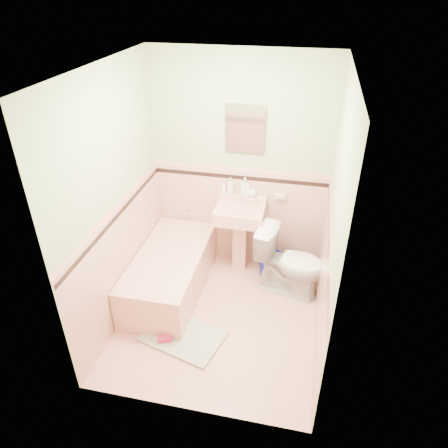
% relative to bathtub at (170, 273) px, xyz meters
% --- Properties ---
extents(floor, '(2.20, 2.20, 0.00)m').
position_rel_bathtub_xyz_m(floor, '(0.63, -0.33, -0.23)').
color(floor, '#E6A696').
rests_on(floor, ground).
extents(ceiling, '(2.20, 2.20, 0.00)m').
position_rel_bathtub_xyz_m(ceiling, '(0.63, -0.33, 2.27)').
color(ceiling, white).
rests_on(ceiling, ground).
extents(wall_back, '(2.50, 0.00, 2.50)m').
position_rel_bathtub_xyz_m(wall_back, '(0.63, 0.77, 1.02)').
color(wall_back, beige).
rests_on(wall_back, ground).
extents(wall_front, '(2.50, 0.00, 2.50)m').
position_rel_bathtub_xyz_m(wall_front, '(0.63, -1.43, 1.02)').
color(wall_front, beige).
rests_on(wall_front, ground).
extents(wall_left, '(0.00, 2.50, 2.50)m').
position_rel_bathtub_xyz_m(wall_left, '(-0.37, -0.33, 1.02)').
color(wall_left, beige).
rests_on(wall_left, ground).
extents(wall_right, '(0.00, 2.50, 2.50)m').
position_rel_bathtub_xyz_m(wall_right, '(1.63, -0.33, 1.02)').
color(wall_right, beige).
rests_on(wall_right, ground).
extents(wainscot_back, '(2.00, 0.00, 2.00)m').
position_rel_bathtub_xyz_m(wainscot_back, '(0.63, 0.76, 0.38)').
color(wainscot_back, '#E8AB9C').
rests_on(wainscot_back, ground).
extents(wainscot_front, '(2.00, 0.00, 2.00)m').
position_rel_bathtub_xyz_m(wainscot_front, '(0.63, -1.42, 0.38)').
color(wainscot_front, '#E8AB9C').
rests_on(wainscot_front, ground).
extents(wainscot_left, '(0.00, 2.20, 2.20)m').
position_rel_bathtub_xyz_m(wainscot_left, '(-0.36, -0.33, 0.38)').
color(wainscot_left, '#E8AB9C').
rests_on(wainscot_left, ground).
extents(wainscot_right, '(0.00, 2.20, 2.20)m').
position_rel_bathtub_xyz_m(wainscot_right, '(1.62, -0.33, 0.38)').
color(wainscot_right, '#E8AB9C').
rests_on(wainscot_right, ground).
extents(accent_back, '(2.00, 0.00, 2.00)m').
position_rel_bathtub_xyz_m(accent_back, '(0.63, 0.75, 0.90)').
color(accent_back, black).
rests_on(accent_back, ground).
extents(accent_front, '(2.00, 0.00, 2.00)m').
position_rel_bathtub_xyz_m(accent_front, '(0.63, -1.41, 0.90)').
color(accent_front, black).
rests_on(accent_front, ground).
extents(accent_left, '(0.00, 2.20, 2.20)m').
position_rel_bathtub_xyz_m(accent_left, '(-0.35, -0.33, 0.89)').
color(accent_left, black).
rests_on(accent_left, ground).
extents(accent_right, '(0.00, 2.20, 2.20)m').
position_rel_bathtub_xyz_m(accent_right, '(1.61, -0.33, 0.89)').
color(accent_right, black).
rests_on(accent_right, ground).
extents(cap_back, '(2.00, 0.00, 2.00)m').
position_rel_bathtub_xyz_m(cap_back, '(0.63, 0.75, 0.99)').
color(cap_back, '#E69C91').
rests_on(cap_back, ground).
extents(cap_front, '(2.00, 0.00, 2.00)m').
position_rel_bathtub_xyz_m(cap_front, '(0.63, -1.41, 0.99)').
color(cap_front, '#E69C91').
rests_on(cap_front, ground).
extents(cap_left, '(0.00, 2.20, 2.20)m').
position_rel_bathtub_xyz_m(cap_left, '(-0.35, -0.33, 1.00)').
color(cap_left, '#E69C91').
rests_on(cap_left, ground).
extents(cap_right, '(0.00, 2.20, 2.20)m').
position_rel_bathtub_xyz_m(cap_right, '(1.61, -0.33, 1.00)').
color(cap_right, '#E69C91').
rests_on(cap_right, ground).
extents(bathtub, '(0.70, 1.50, 0.45)m').
position_rel_bathtub_xyz_m(bathtub, '(0.00, 0.00, 0.00)').
color(bathtub, '#E1A192').
rests_on(bathtub, floor).
extents(tub_faucet, '(0.04, 0.12, 0.04)m').
position_rel_bathtub_xyz_m(tub_faucet, '(0.00, 0.72, 0.41)').
color(tub_faucet, silver).
rests_on(tub_faucet, wall_back).
extents(sink, '(0.55, 0.48, 0.86)m').
position_rel_bathtub_xyz_m(sink, '(0.68, 0.53, 0.21)').
color(sink, '#E1A192').
rests_on(sink, floor).
extents(sink_faucet, '(0.02, 0.02, 0.10)m').
position_rel_bathtub_xyz_m(sink_faucet, '(0.68, 0.67, 0.72)').
color(sink_faucet, silver).
rests_on(sink_faucet, sink).
extents(medicine_cabinet, '(0.36, 0.04, 0.46)m').
position_rel_bathtub_xyz_m(medicine_cabinet, '(0.68, 0.74, 1.47)').
color(medicine_cabinet, white).
rests_on(medicine_cabinet, wall_back).
extents(soap_dish, '(0.13, 0.07, 0.04)m').
position_rel_bathtub_xyz_m(soap_dish, '(1.10, 0.73, 0.72)').
color(soap_dish, '#E1A192').
rests_on(soap_dish, wall_back).
extents(soap_bottle_left, '(0.10, 0.10, 0.20)m').
position_rel_bathtub_xyz_m(soap_bottle_left, '(0.53, 0.71, 0.80)').
color(soap_bottle_left, '#B2B2B2').
rests_on(soap_bottle_left, sink).
extents(soap_bottle_mid, '(0.12, 0.12, 0.22)m').
position_rel_bathtub_xyz_m(soap_bottle_mid, '(0.70, 0.71, 0.80)').
color(soap_bottle_mid, '#B2B2B2').
rests_on(soap_bottle_mid, sink).
extents(soap_bottle_right, '(0.12, 0.12, 0.14)m').
position_rel_bathtub_xyz_m(soap_bottle_right, '(0.79, 0.71, 0.77)').
color(soap_bottle_right, '#B2B2B2').
rests_on(soap_bottle_right, sink).
extents(tube, '(0.04, 0.04, 0.12)m').
position_rel_bathtub_xyz_m(tube, '(0.46, 0.71, 0.76)').
color(tube, white).
rests_on(tube, sink).
extents(toilet, '(0.83, 0.58, 0.77)m').
position_rel_bathtub_xyz_m(toilet, '(1.30, 0.27, 0.16)').
color(toilet, white).
rests_on(toilet, floor).
extents(bucket, '(0.35, 0.35, 0.28)m').
position_rel_bathtub_xyz_m(bucket, '(1.06, 0.51, -0.08)').
color(bucket, '#0512A5').
rests_on(bucket, floor).
extents(bath_mat, '(0.87, 0.69, 0.03)m').
position_rel_bathtub_xyz_m(bath_mat, '(0.35, -0.68, -0.21)').
color(bath_mat, '#9EA88C').
rests_on(bath_mat, floor).
extents(shoe, '(0.15, 0.10, 0.05)m').
position_rel_bathtub_xyz_m(shoe, '(0.19, -0.79, -0.17)').
color(shoe, '#BF1E59').
rests_on(shoe, bath_mat).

